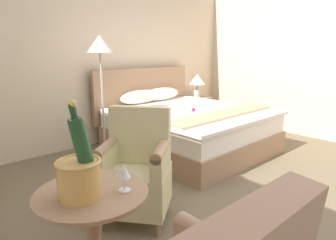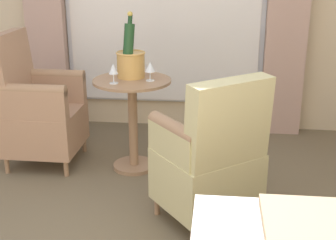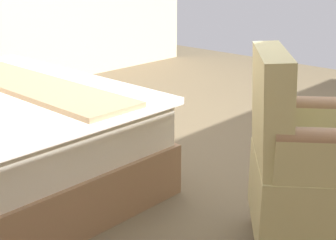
{
  "view_description": "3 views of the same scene",
  "coord_description": "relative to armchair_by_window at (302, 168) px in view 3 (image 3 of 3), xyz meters",
  "views": [
    {
      "loc": [
        -2.33,
        -1.43,
        1.42
      ],
      "look_at": [
        -0.43,
        0.62,
        0.77
      ],
      "focal_mm": 32.0,
      "sensor_mm": 36.0,
      "label": 1
    },
    {
      "loc": [
        1.66,
        0.5,
        1.58
      ],
      "look_at": [
        -0.33,
        0.29,
        0.88
      ],
      "focal_mm": 50.0,
      "sensor_mm": 36.0,
      "label": 2
    },
    {
      "loc": [
        -1.8,
        2.3,
        1.3
      ],
      "look_at": [
        -0.41,
        0.81,
        0.61
      ],
      "focal_mm": 50.0,
      "sensor_mm": 36.0,
      "label": 3
    }
  ],
  "objects": [
    {
      "name": "ground_plane",
      "position": [
        0.93,
        -0.48,
        -0.42
      ],
      "size": [
        6.85,
        6.85,
        0.0
      ],
      "primitive_type": "plane",
      "color": "brown"
    },
    {
      "name": "armchair_by_window",
      "position": [
        0.0,
        0.0,
        0.0
      ],
      "size": [
        0.73,
        0.74,
        0.95
      ],
      "color": "#9E7857",
      "rests_on": "ground"
    }
  ]
}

